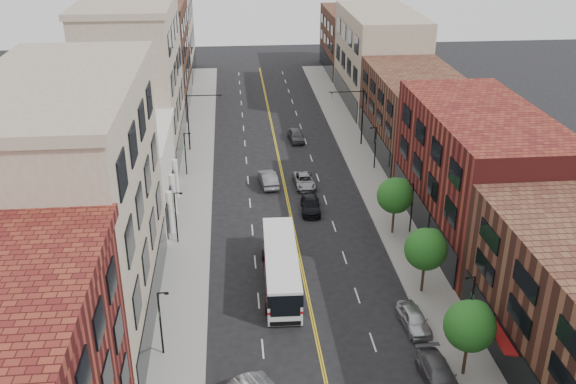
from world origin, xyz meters
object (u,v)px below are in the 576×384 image
object	(u,v)px
city_bus	(281,265)
car_lane_behind	(268,179)
car_parked_mid	(439,374)
car_lane_b	(304,181)
car_lane_a	(311,205)
car_lane_c	(296,135)
car_parked_far	(414,319)

from	to	relation	value
city_bus	car_lane_behind	bearing A→B (deg)	91.05
car_parked_mid	car_lane_b	bearing A→B (deg)	95.76
car_lane_a	city_bus	bearing A→B (deg)	-103.59
car_lane_behind	car_lane_c	world-z (taller)	car_lane_behind
car_lane_a	car_lane_c	bearing A→B (deg)	91.76
car_lane_c	car_lane_b	bearing A→B (deg)	-96.77
city_bus	car_lane_b	size ratio (longest dim) A/B	2.60
car_lane_a	car_lane_b	size ratio (longest dim) A/B	1.01
car_lane_a	car_lane_c	size ratio (longest dim) A/B	1.05
car_parked_mid	car_lane_behind	size ratio (longest dim) A/B	1.01
car_lane_behind	city_bus	bearing A→B (deg)	83.54
car_lane_behind	car_lane_b	size ratio (longest dim) A/B	1.04
car_parked_mid	car_lane_a	world-z (taller)	car_parked_mid
car_parked_far	car_lane_c	world-z (taller)	car_lane_c
car_lane_behind	car_lane_c	distance (m)	14.68
car_parked_far	car_lane_behind	distance (m)	28.36
car_parked_mid	city_bus	bearing A→B (deg)	122.83
city_bus	car_lane_b	world-z (taller)	city_bus
city_bus	car_parked_far	size ratio (longest dim) A/B	2.86
car_parked_far	car_lane_c	size ratio (longest dim) A/B	0.95
car_parked_far	car_lane_behind	bearing A→B (deg)	103.88
car_lane_behind	car_lane_a	bearing A→B (deg)	114.15
car_lane_a	car_parked_mid	bearing A→B (deg)	-75.01
car_parked_far	car_lane_c	distance (m)	41.05
car_lane_behind	car_lane_a	distance (m)	7.81
car_parked_mid	car_parked_far	size ratio (longest dim) A/B	1.16
car_parked_far	car_lane_b	world-z (taller)	car_parked_far
car_parked_mid	car_lane_behind	world-z (taller)	car_lane_behind
city_bus	car_parked_far	bearing A→B (deg)	-34.05
car_parked_mid	car_lane_b	world-z (taller)	car_parked_mid
car_lane_behind	car_lane_a	world-z (taller)	car_lane_behind
car_parked_mid	car_parked_far	xyz separation A→B (m)	(0.00, 6.10, 0.01)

